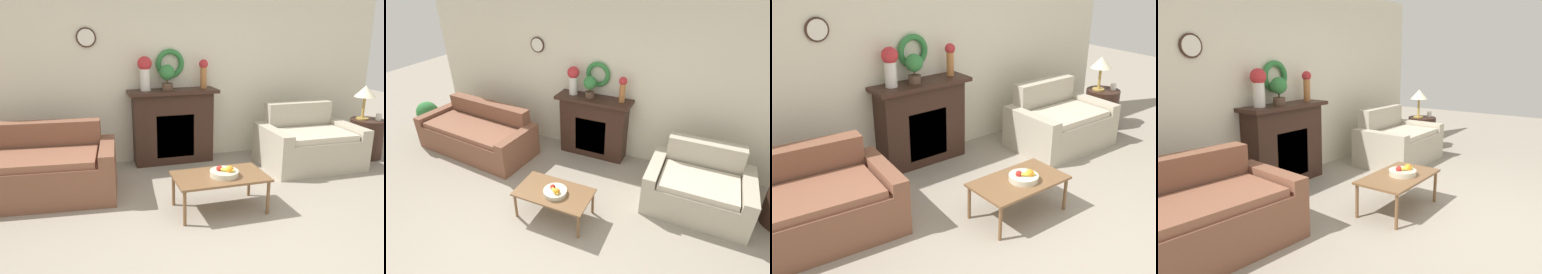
# 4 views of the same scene
# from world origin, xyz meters

# --- Properties ---
(ground_plane) EXTENTS (16.00, 16.00, 0.00)m
(ground_plane) POSITION_xyz_m (0.00, 0.00, 0.00)
(ground_plane) COLOR gray
(wall_back) EXTENTS (6.80, 0.14, 2.70)m
(wall_back) POSITION_xyz_m (-0.00, 2.72, 1.35)
(wall_back) COLOR beige
(wall_back) RESTS_ON ground_plane
(fireplace) EXTENTS (1.28, 0.41, 1.08)m
(fireplace) POSITION_xyz_m (-0.07, 2.51, 0.55)
(fireplace) COLOR #331E16
(fireplace) RESTS_ON ground_plane
(couch_left) EXTENTS (2.18, 1.12, 0.83)m
(couch_left) POSITION_xyz_m (-2.03, 1.78, 0.31)
(couch_left) COLOR brown
(couch_left) RESTS_ON ground_plane
(loveseat_right) EXTENTS (1.37, 0.94, 0.87)m
(loveseat_right) POSITION_xyz_m (1.76, 1.81, 0.31)
(loveseat_right) COLOR #B2A893
(loveseat_right) RESTS_ON ground_plane
(coffee_table) EXTENTS (0.99, 0.56, 0.40)m
(coffee_table) POSITION_xyz_m (0.05, 0.83, 0.36)
(coffee_table) COLOR brown
(coffee_table) RESTS_ON ground_plane
(fruit_bowl) EXTENTS (0.31, 0.31, 0.12)m
(fruit_bowl) POSITION_xyz_m (0.09, 0.80, 0.44)
(fruit_bowl) COLOR beige
(fruit_bowl) RESTS_ON coffee_table
(vase_on_mantel_left) EXTENTS (0.20, 0.20, 0.47)m
(vase_on_mantel_left) POSITION_xyz_m (-0.45, 2.52, 1.36)
(vase_on_mantel_left) COLOR silver
(vase_on_mantel_left) RESTS_ON fireplace
(vase_on_mantel_right) EXTENTS (0.13, 0.13, 0.41)m
(vase_on_mantel_right) POSITION_xyz_m (0.40, 2.52, 1.32)
(vase_on_mantel_right) COLOR #AD6B38
(vase_on_mantel_right) RESTS_ON fireplace
(potted_plant_on_mantel) EXTENTS (0.22, 0.22, 0.36)m
(potted_plant_on_mantel) POSITION_xyz_m (-0.15, 2.50, 1.29)
(potted_plant_on_mantel) COLOR brown
(potted_plant_on_mantel) RESTS_ON fireplace
(potted_plant_floor_by_couch) EXTENTS (0.41, 0.41, 0.70)m
(potted_plant_floor_by_couch) POSITION_xyz_m (-3.31, 1.84, 0.43)
(potted_plant_floor_by_couch) COLOR brown
(potted_plant_floor_by_couch) RESTS_ON ground_plane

